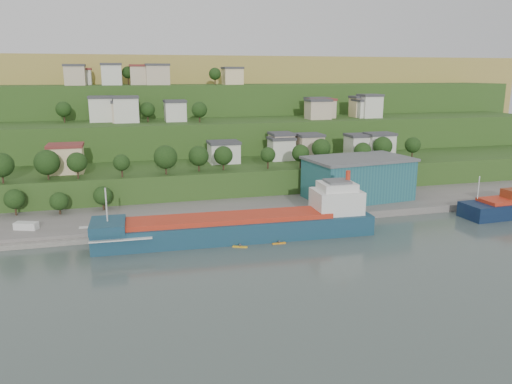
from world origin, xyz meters
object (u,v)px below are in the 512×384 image
object	(u,v)px
warehouse	(358,178)
caravan	(26,227)
kayak_orange	(279,243)
cargo_ship_near	(246,227)

from	to	relation	value
warehouse	caravan	size ratio (longest dim) A/B	5.93
caravan	kayak_orange	world-z (taller)	caravan
warehouse	caravan	bearing A→B (deg)	177.51
warehouse	caravan	world-z (taller)	warehouse
cargo_ship_near	caravan	xyz separation A→B (m)	(-52.36, 14.79, -0.30)
cargo_ship_near	warehouse	size ratio (longest dim) A/B	2.07
warehouse	kayak_orange	world-z (taller)	warehouse
cargo_ship_near	warehouse	bearing A→B (deg)	30.57
warehouse	caravan	distance (m)	93.99
cargo_ship_near	caravan	world-z (taller)	cargo_ship_near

